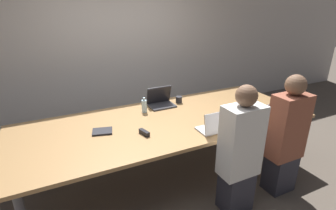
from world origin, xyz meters
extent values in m
plane|color=brown|center=(0.00, 0.00, 0.00)|extent=(24.00, 24.00, 0.00)
cube|color=#BCB7B2|center=(0.00, 1.87, 1.40)|extent=(12.00, 0.06, 2.80)
cube|color=#9E7547|center=(0.00, 0.00, 0.72)|extent=(3.60, 1.40, 0.04)
cylinder|color=#4C4C51|center=(1.62, -0.52, 0.35)|extent=(0.08, 0.08, 0.70)
cylinder|color=#4C4C51|center=(-1.62, 0.52, 0.35)|extent=(0.08, 0.08, 0.70)
cylinder|color=#4C4C51|center=(1.62, 0.52, 0.35)|extent=(0.08, 0.08, 0.70)
cube|color=#333338|center=(0.15, 0.43, 0.75)|extent=(0.35, 0.25, 0.02)
cube|color=#333338|center=(0.15, 0.53, 0.89)|extent=(0.36, 0.08, 0.25)
cube|color=black|center=(0.15, 0.52, 0.88)|extent=(0.35, 0.08, 0.24)
cylinder|color=#232328|center=(0.43, 0.46, 0.79)|extent=(0.09, 0.09, 0.09)
cylinder|color=#ADD1E0|center=(-0.14, 0.35, 0.83)|extent=(0.07, 0.07, 0.17)
cylinder|color=#ADD1E0|center=(-0.14, 0.35, 0.93)|extent=(0.03, 0.03, 0.04)
cube|color=silver|center=(0.36, -0.47, 0.75)|extent=(0.33, 0.23, 0.02)
cube|color=silver|center=(0.36, -0.57, 0.88)|extent=(0.33, 0.05, 0.23)
cube|color=black|center=(0.36, -0.56, 0.88)|extent=(0.33, 0.05, 0.23)
cube|color=#2D2D38|center=(0.38, -0.92, 0.23)|extent=(0.32, 0.24, 0.45)
cube|color=silver|center=(0.38, -0.92, 0.82)|extent=(0.40, 0.24, 0.74)
sphere|color=brown|center=(0.38, -0.92, 1.30)|extent=(0.21, 0.21, 0.21)
cylinder|color=red|center=(0.62, -0.46, 0.78)|extent=(0.08, 0.08, 0.08)
cube|color=#B7B7BC|center=(1.01, -0.50, 0.75)|extent=(0.35, 0.20, 0.02)
cube|color=#B7B7BC|center=(1.01, -0.60, 0.87)|extent=(0.36, 0.05, 0.21)
cube|color=black|center=(1.01, -0.59, 0.86)|extent=(0.35, 0.05, 0.20)
cube|color=#2D2D38|center=(1.06, -0.90, 0.23)|extent=(0.32, 0.24, 0.45)
cube|color=brown|center=(1.06, -0.90, 0.82)|extent=(0.40, 0.24, 0.74)
sphere|color=brown|center=(1.06, -0.90, 1.30)|extent=(0.22, 0.22, 0.22)
cylinder|color=#232328|center=(1.30, -0.54, 0.79)|extent=(0.09, 0.09, 0.09)
cylinder|color=green|center=(0.72, -0.43, 0.84)|extent=(0.07, 0.07, 0.19)
cylinder|color=green|center=(0.72, -0.43, 0.95)|extent=(0.03, 0.03, 0.04)
cube|color=black|center=(-0.37, -0.24, 0.77)|extent=(0.08, 0.16, 0.05)
cube|color=#232328|center=(-0.77, 0.02, 0.75)|extent=(0.25, 0.22, 0.02)
camera|label=1|loc=(-1.26, -2.64, 2.10)|focal=28.00mm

